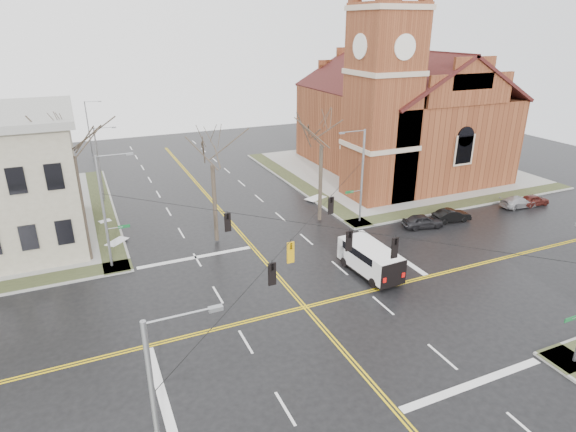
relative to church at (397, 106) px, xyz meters
name	(u,v)px	position (x,y,z in m)	size (l,w,h in m)	color
ground	(305,307)	(-24.76, -24.78, -8.43)	(120.00, 120.00, 0.00)	black
sidewalks	(305,306)	(-24.76, -24.78, -8.36)	(80.00, 80.00, 0.17)	gray
road_markings	(305,307)	(-24.76, -24.78, -8.43)	(100.00, 100.00, 0.01)	gold
church	(397,106)	(0.00, 0.00, 0.00)	(24.28, 27.48, 27.50)	brown
signal_pole_ne	(361,174)	(-13.44, -13.28, -3.48)	(2.75, 0.22, 9.00)	gray
signal_pole_nw	(106,209)	(-36.09, -13.28, -3.48)	(2.75, 0.22, 9.00)	gray
signal_pole_sw	(161,420)	(-36.09, -36.28, -3.48)	(2.75, 0.22, 9.00)	gray
span_wires	(306,224)	(-24.76, -24.78, -2.23)	(23.02, 23.02, 0.03)	black
traffic_signals	(311,238)	(-24.76, -25.45, -2.98)	(8.21, 8.26, 1.30)	black
streetlight_north_a	(100,162)	(-35.42, 3.22, -3.97)	(2.30, 0.20, 8.00)	gray
streetlight_north_b	(89,127)	(-35.42, 23.22, -3.97)	(2.30, 0.20, 8.00)	gray
cargo_van	(368,257)	(-18.16, -22.26, -7.12)	(2.60, 5.96, 2.22)	white
parked_car_a	(423,221)	(-8.49, -16.82, -7.78)	(1.54, 3.84, 1.31)	black
parked_car_b	(452,215)	(-4.94, -16.74, -7.81)	(1.33, 3.81, 1.26)	black
parked_car_c	(518,202)	(4.26, -16.49, -7.85)	(1.65, 4.05, 1.18)	#A4A4A6
parked_car_d	(533,200)	(6.20, -16.74, -7.84)	(1.41, 3.50, 1.19)	#4E1B16
tree_nw_far	(72,149)	(-37.73, -11.34, 0.88)	(4.00, 4.00, 12.90)	#332A20
tree_nw_near	(212,160)	(-27.26, -11.96, -0.92)	(4.00, 4.00, 10.36)	#332A20
tree_ne	(322,140)	(-16.68, -11.38, -0.37)	(4.00, 4.00, 11.14)	#332A20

